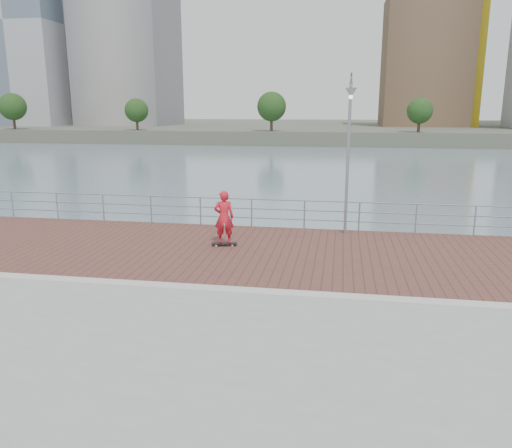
# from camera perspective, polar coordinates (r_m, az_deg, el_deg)

# --- Properties ---
(water) EXTENTS (400.00, 400.00, 0.00)m
(water) POSITION_cam_1_polar(r_m,az_deg,el_deg) (13.56, -1.47, -15.66)
(water) COLOR slate
(water) RESTS_ON ground
(brick_lane) EXTENTS (40.00, 6.80, 0.02)m
(brick_lane) POSITION_cam_1_polar(r_m,az_deg,el_deg) (16.08, 0.96, -3.20)
(brick_lane) COLOR brown
(brick_lane) RESTS_ON seawall
(curb) EXTENTS (40.00, 0.40, 0.06)m
(curb) POSITION_cam_1_polar(r_m,az_deg,el_deg) (12.71, -1.53, -7.62)
(curb) COLOR #B7B5AD
(curb) RESTS_ON seawall
(far_shore) EXTENTS (320.00, 95.00, 2.50)m
(far_shore) POSITION_cam_1_polar(r_m,az_deg,el_deg) (134.28, 8.81, 10.73)
(far_shore) COLOR #4C5142
(far_shore) RESTS_ON ground
(guardrail) EXTENTS (39.06, 0.06, 1.13)m
(guardrail) POSITION_cam_1_polar(r_m,az_deg,el_deg) (19.19, 2.51, 1.58)
(guardrail) COLOR #8C9EA8
(guardrail) RESTS_ON brick_lane
(street_lamp) EXTENTS (0.40, 1.16, 5.46)m
(street_lamp) POSITION_cam_1_polar(r_m,az_deg,el_deg) (17.77, 10.62, 10.80)
(street_lamp) COLOR gray
(street_lamp) RESTS_ON brick_lane
(skateboard) EXTENTS (0.87, 0.39, 0.10)m
(skateboard) POSITION_cam_1_polar(r_m,az_deg,el_deg) (16.75, -3.64, -2.26)
(skateboard) COLOR black
(skateboard) RESTS_ON brick_lane
(skateboarder) EXTENTS (0.73, 0.56, 1.79)m
(skateboarder) POSITION_cam_1_polar(r_m,az_deg,el_deg) (16.53, -3.68, 0.77)
(skateboarder) COLOR red
(skateboarder) RESTS_ON skateboard
(skyline) EXTENTS (233.00, 41.00, 71.54)m
(skyline) POSITION_cam_1_polar(r_m,az_deg,el_deg) (121.65, 24.89, 21.64)
(skyline) COLOR #ADA38E
(skyline) RESTS_ON far_shore
(shoreline_trees) EXTENTS (144.99, 5.10, 6.80)m
(shoreline_trees) POSITION_cam_1_polar(r_m,az_deg,el_deg) (88.75, 12.62, 12.83)
(shoreline_trees) COLOR #473323
(shoreline_trees) RESTS_ON far_shore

